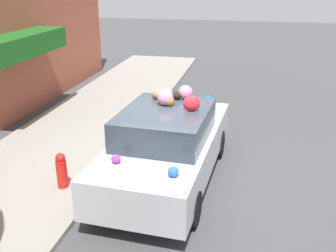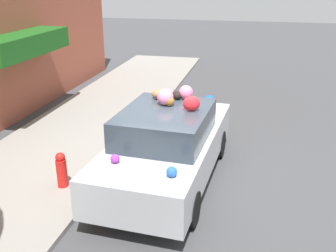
# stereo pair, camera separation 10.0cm
# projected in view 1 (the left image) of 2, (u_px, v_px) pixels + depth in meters

# --- Properties ---
(ground_plane) EXTENTS (60.00, 60.00, 0.00)m
(ground_plane) POSITION_uv_depth(u_px,v_px,m) (163.00, 179.00, 7.98)
(ground_plane) COLOR #424244
(sidewalk_curb) EXTENTS (24.00, 3.20, 0.10)m
(sidewalk_curb) POSITION_uv_depth(u_px,v_px,m) (42.00, 164.00, 8.50)
(sidewalk_curb) COLOR gray
(sidewalk_curb) RESTS_ON ground
(fire_hydrant) EXTENTS (0.20, 0.20, 0.70)m
(fire_hydrant) POSITION_uv_depth(u_px,v_px,m) (62.00, 171.00, 7.37)
(fire_hydrant) COLOR red
(fire_hydrant) RESTS_ON sidewalk_curb
(art_car) EXTENTS (4.53, 2.04, 1.86)m
(art_car) POSITION_uv_depth(u_px,v_px,m) (168.00, 144.00, 7.65)
(art_car) COLOR #B7BABF
(art_car) RESTS_ON ground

